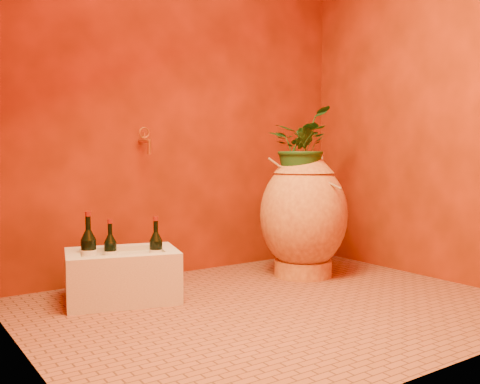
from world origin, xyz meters
TOP-DOWN VIEW (x-y plane):
  - floor at (0.00, 0.00)m, footprint 2.50×2.50m
  - wall_back at (0.00, 1.00)m, footprint 2.50×0.02m
  - wall_left at (-1.25, 0.00)m, footprint 0.02×2.00m
  - wall_right at (1.25, 0.00)m, footprint 0.02×2.00m
  - amphora at (0.59, 0.45)m, footprint 0.64×0.64m
  - stone_basin at (-0.62, 0.56)m, footprint 0.68×0.56m
  - wine_bottle_a at (-0.66, 0.63)m, footprint 0.07×0.07m
  - wine_bottle_b at (-0.45, 0.50)m, footprint 0.08×0.08m
  - wine_bottle_c at (-0.79, 0.62)m, footprint 0.08×0.08m
  - wall_tap at (-0.31, 0.91)m, footprint 0.07×0.16m
  - plant_main at (0.57, 0.47)m, footprint 0.59×0.59m
  - plant_side at (0.53, 0.43)m, footprint 0.24×0.23m

SIDE VIEW (x-z plane):
  - floor at x=0.00m, z-range 0.00..0.00m
  - stone_basin at x=-0.62m, z-range -0.01..0.27m
  - wine_bottle_a at x=-0.66m, z-range 0.11..0.40m
  - wine_bottle_b at x=-0.45m, z-range 0.11..0.41m
  - wine_bottle_c at x=-0.79m, z-range 0.10..0.45m
  - amphora at x=0.59m, z-range 0.00..0.82m
  - plant_side at x=0.53m, z-range 0.64..0.99m
  - plant_main at x=0.57m, z-range 0.61..1.11m
  - wall_tap at x=-0.31m, z-range 0.81..0.98m
  - wall_back at x=0.00m, z-range 0.00..2.50m
  - wall_left at x=-1.25m, z-range 0.00..2.50m
  - wall_right at x=1.25m, z-range 0.00..2.50m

